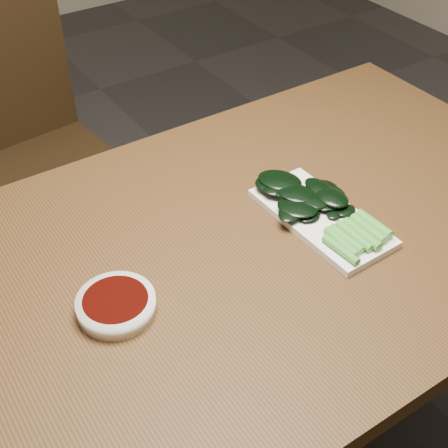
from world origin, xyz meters
TOP-DOWN VIEW (x-y plane):
  - table at (0.00, 0.00)m, footprint 1.40×0.80m
  - chair_far at (-0.12, 0.89)m, footprint 0.51×0.51m
  - sauce_bowl at (-0.25, -0.03)m, footprint 0.13×0.13m
  - serving_plate at (0.16, -0.03)m, footprint 0.14×0.28m
  - gai_lan at (0.17, -0.01)m, footprint 0.17×0.30m

SIDE VIEW (x-z plane):
  - chair_far at x=-0.12m, z-range 0.04..0.93m
  - table at x=0.00m, z-range 0.30..1.05m
  - serving_plate at x=0.16m, z-range 0.75..0.76m
  - sauce_bowl at x=-0.25m, z-range 0.75..0.78m
  - gai_lan at x=0.17m, z-range 0.76..0.79m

